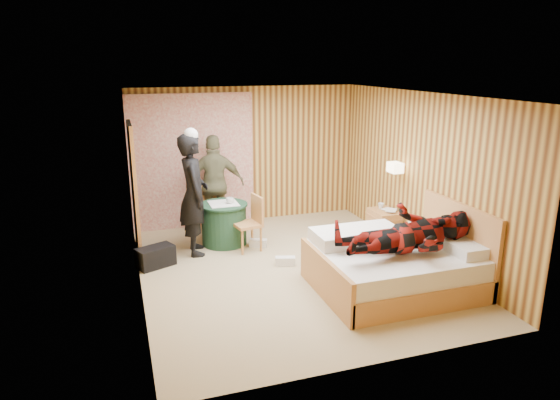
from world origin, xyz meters
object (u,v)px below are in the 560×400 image
object	(u,v)px
man_on_bed	(410,223)
wall_lamp	(395,167)
bed	(395,265)
woman_standing	(194,195)
chair_near	(252,219)
nightstand	(384,225)
man_at_table	(215,184)
round_table	(224,223)
chair_far	(215,203)
duffel_bag	(156,257)

from	to	relation	value
man_on_bed	wall_lamp	bearing A→B (deg)	65.36
bed	man_on_bed	size ratio (longest dim) A/B	1.14
man_on_bed	woman_standing	bearing A→B (deg)	135.13
bed	chair_near	world-z (taller)	bed
nightstand	woman_standing	size ratio (longest dim) A/B	0.29
man_on_bed	man_at_table	bearing A→B (deg)	119.49
wall_lamp	man_at_table	world-z (taller)	man_at_table
round_table	man_on_bed	world-z (taller)	man_on_bed
man_at_table	woman_standing	bearing A→B (deg)	67.50
round_table	woman_standing	bearing A→B (deg)	-153.94
bed	man_on_bed	xyz separation A→B (m)	(0.03, -0.23, 0.66)
wall_lamp	man_on_bed	world-z (taller)	man_on_bed
round_table	man_at_table	bearing A→B (deg)	90.00
round_table	man_at_table	distance (m)	0.83
round_table	woman_standing	world-z (taller)	woman_standing
wall_lamp	man_at_table	bearing A→B (deg)	149.12
bed	round_table	distance (m)	2.97
wall_lamp	chair_far	bearing A→B (deg)	149.90
wall_lamp	round_table	xyz separation A→B (m)	(-2.61, 0.90, -0.95)
chair_near	woman_standing	bearing A→B (deg)	-109.14
duffel_bag	chair_near	bearing A→B (deg)	-14.91
chair_far	man_at_table	world-z (taller)	man_at_table
wall_lamp	nightstand	distance (m)	1.04
chair_near	woman_standing	size ratio (longest dim) A/B	0.47
nightstand	round_table	distance (m)	2.67
wall_lamp	woman_standing	size ratio (longest dim) A/B	0.14
woman_standing	man_at_table	bearing A→B (deg)	-27.15
duffel_bag	chair_far	bearing A→B (deg)	23.87
wall_lamp	bed	world-z (taller)	wall_lamp
chair_far	man_at_table	size ratio (longest dim) A/B	0.54
chair_near	woman_standing	world-z (taller)	woman_standing
wall_lamp	bed	xyz separation A→B (m)	(-0.80, -1.46, -0.98)
bed	man_on_bed	distance (m)	0.70
round_table	chair_near	world-z (taller)	chair_near
man_on_bed	chair_far	bearing A→B (deg)	120.09
chair_far	man_at_table	distance (m)	0.33
round_table	bed	bearing A→B (deg)	-52.51
chair_far	chair_near	distance (m)	1.09
wall_lamp	woman_standing	world-z (taller)	woman_standing
round_table	chair_far	xyz separation A→B (m)	(-0.03, 0.63, 0.19)
woman_standing	man_on_bed	world-z (taller)	woman_standing
nightstand	man_on_bed	world-z (taller)	man_on_bed
wall_lamp	round_table	bearing A→B (deg)	160.96
nightstand	woman_standing	xyz separation A→B (m)	(-3.08, 0.47, 0.67)
chair_far	duffel_bag	size ratio (longest dim) A/B	1.74
duffel_bag	man_at_table	distance (m)	1.88
chair_far	woman_standing	bearing A→B (deg)	-137.86
bed	woman_standing	distance (m)	3.20
woman_standing	man_on_bed	bearing A→B (deg)	-132.68
chair_near	duffel_bag	size ratio (longest dim) A/B	1.65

